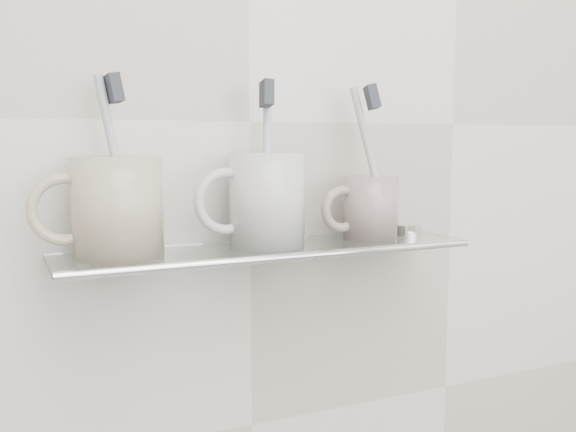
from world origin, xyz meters
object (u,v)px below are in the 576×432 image
shelf_glass (269,250)px  mug_right (370,208)px  mug_center (267,200)px  mug_left (118,207)px

shelf_glass → mug_right: mug_right is taller
shelf_glass → mug_center: bearing=98.1°
mug_left → mug_right: 0.32m
shelf_glass → mug_center: (-0.00, 0.00, 0.06)m
mug_right → shelf_glass: bearing=176.8°
mug_center → mug_right: size_ratio=1.40×
mug_center → mug_right: mug_center is taller
shelf_glass → mug_center: size_ratio=4.48×
mug_center → mug_right: bearing=-14.5°
mug_left → mug_center: bearing=3.9°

